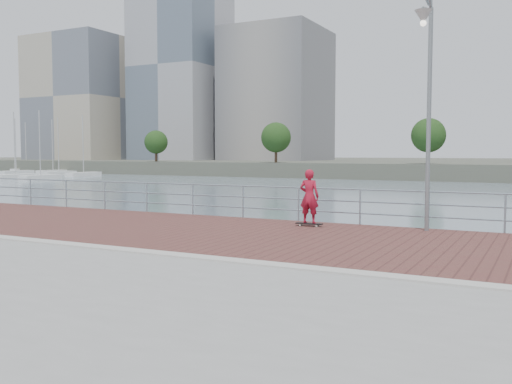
% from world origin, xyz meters
% --- Properties ---
extents(water, '(400.00, 400.00, 0.00)m').
position_xyz_m(water, '(0.00, 0.00, -2.00)').
color(water, slate).
rests_on(water, ground).
extents(brick_lane, '(40.00, 6.80, 0.02)m').
position_xyz_m(brick_lane, '(0.00, 3.60, 0.01)').
color(brick_lane, brown).
rests_on(brick_lane, seawall).
extents(curb, '(40.00, 0.40, 0.06)m').
position_xyz_m(curb, '(0.00, 0.00, 0.03)').
color(curb, '#B7B5AD').
rests_on(curb, seawall).
extents(guardrail, '(39.06, 0.06, 1.13)m').
position_xyz_m(guardrail, '(0.00, 7.00, 0.69)').
color(guardrail, '#8C9EA8').
rests_on(guardrail, brick_lane).
extents(street_lamp, '(0.46, 1.33, 6.27)m').
position_xyz_m(street_lamp, '(3.13, 6.04, 4.45)').
color(street_lamp, gray).
rests_on(street_lamp, brick_lane).
extents(skateboard, '(0.83, 0.25, 0.09)m').
position_xyz_m(skateboard, '(-0.21, 5.88, 0.09)').
color(skateboard, black).
rests_on(skateboard, brick_lane).
extents(skateboarder, '(0.61, 0.42, 1.63)m').
position_xyz_m(skateboarder, '(-0.21, 5.88, 0.92)').
color(skateboarder, '#AB162E').
rests_on(skateboarder, skateboard).
extents(marina, '(32.94, 30.93, 10.73)m').
position_xyz_m(marina, '(-81.42, 62.86, -1.51)').
color(marina, white).
rests_on(marina, water).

